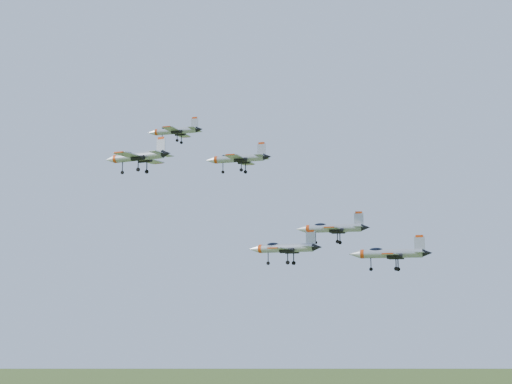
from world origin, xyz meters
The scene contains 6 objects.
jet_lead centered at (-29.13, 12.45, 144.12)m, with size 13.42×11.39×3.64m.
jet_left_high centered at (-1.42, -3.24, 132.50)m, with size 12.90×10.92×3.48m.
jet_right_high centered at (-10.81, -20.36, 131.05)m, with size 13.82×11.46×3.69m.
jet_left_low centered at (14.18, 4.10, 119.32)m, with size 13.44×11.41×3.64m.
jet_right_low centered at (11.14, -7.89, 115.25)m, with size 13.48×11.18×3.60m.
jet_trail centered at (26.07, 1.36, 114.33)m, with size 13.89×11.74×3.75m.
Camera 1 is at (70.88, -111.34, 108.09)m, focal length 50.00 mm.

